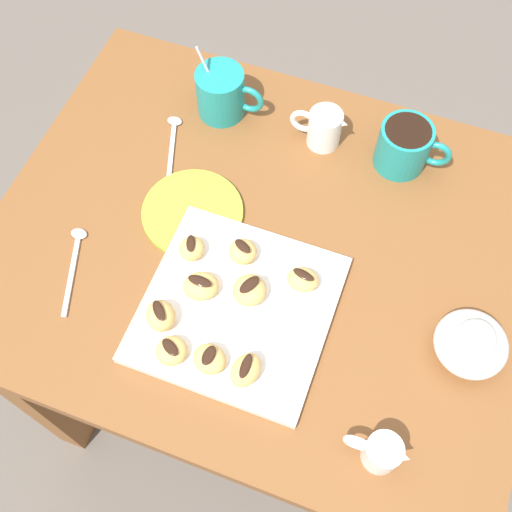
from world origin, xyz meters
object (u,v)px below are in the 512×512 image
object	(u,v)px
cream_pitcher_white	(324,127)
chocolate_sauce_pitcher	(381,452)
coffee_mug_teal_left	(222,92)
beignet_8	(212,360)
ice_cream_bowl	(472,343)
beignet_7	(243,252)
pastry_plate_square	(238,309)
beignet_5	(201,286)
beignet_4	(250,290)
beignet_2	(171,351)
beignet_0	(161,316)
beignet_3	(303,280)
dining_table	(262,282)
coffee_mug_teal_right	(405,145)
beignet_6	(192,249)
saucer_lime_left	(193,212)
beignet_1	(246,370)

from	to	relation	value
cream_pitcher_white	chocolate_sauce_pitcher	xyz separation A→B (m)	(0.24, -0.51, -0.01)
coffee_mug_teal_left	beignet_8	distance (m)	0.50
chocolate_sauce_pitcher	beignet_8	xyz separation A→B (m)	(-0.27, 0.04, 0.00)
ice_cream_bowl	beignet_8	bearing A→B (deg)	-155.82
beignet_7	pastry_plate_square	bearing A→B (deg)	-74.77
ice_cream_bowl	beignet_5	bearing A→B (deg)	-172.61
beignet_4	beignet_2	bearing A→B (deg)	-119.71
beignet_0	beignet_7	bearing A→B (deg)	62.55
beignet_2	beignet_3	distance (m)	0.23
dining_table	coffee_mug_teal_right	bearing A→B (deg)	54.20
beignet_3	beignet_5	xyz separation A→B (m)	(-0.15, -0.07, 0.00)
coffee_mug_teal_right	beignet_8	xyz separation A→B (m)	(-0.17, -0.47, -0.02)
beignet_2	beignet_6	distance (m)	0.17
pastry_plate_square	beignet_8	xyz separation A→B (m)	(-0.00, -0.10, 0.02)
beignet_0	beignet_3	distance (m)	0.23
dining_table	ice_cream_bowl	xyz separation A→B (m)	(0.36, -0.07, 0.19)
coffee_mug_teal_right	pastry_plate_square	bearing A→B (deg)	-114.36
chocolate_sauce_pitcher	beignet_0	distance (m)	0.37
pastry_plate_square	beignet_4	world-z (taller)	beignet_4
pastry_plate_square	cream_pitcher_white	xyz separation A→B (m)	(0.02, 0.37, 0.03)
saucer_lime_left	beignet_5	size ratio (longest dim) A/B	3.11
beignet_5	beignet_6	size ratio (longest dim) A/B	1.26
saucer_lime_left	dining_table	bearing A→B (deg)	-3.99
chocolate_sauce_pitcher	saucer_lime_left	world-z (taller)	chocolate_sauce_pitcher
cream_pitcher_white	beignet_7	size ratio (longest dim) A/B	2.29
beignet_1	beignet_7	size ratio (longest dim) A/B	1.21
dining_table	chocolate_sauce_pitcher	distance (m)	0.43
dining_table	chocolate_sauce_pitcher	size ratio (longest dim) A/B	9.89
dining_table	beignet_3	bearing A→B (deg)	-34.00
dining_table	beignet_5	size ratio (longest dim) A/B	16.36
coffee_mug_teal_left	coffee_mug_teal_right	xyz separation A→B (m)	(0.34, 0.00, -0.00)
pastry_plate_square	chocolate_sauce_pitcher	size ratio (longest dim) A/B	3.13
dining_table	coffee_mug_teal_right	distance (m)	0.36
dining_table	beignet_2	world-z (taller)	beignet_2
chocolate_sauce_pitcher	beignet_0	world-z (taller)	chocolate_sauce_pitcher
saucer_lime_left	beignet_1	world-z (taller)	beignet_1
dining_table	beignet_8	distance (m)	0.30
beignet_2	beignet_3	world-z (taller)	beignet_3
pastry_plate_square	beignet_4	size ratio (longest dim) A/B	5.39
beignet_5	pastry_plate_square	bearing A→B (deg)	-5.36
pastry_plate_square	beignet_5	distance (m)	0.07
beignet_8	dining_table	bearing A→B (deg)	91.04
beignet_3	beignet_7	xyz separation A→B (m)	(-0.11, 0.01, 0.00)
ice_cream_bowl	beignet_6	bearing A→B (deg)	179.59
beignet_1	beignet_3	distance (m)	0.17
chocolate_sauce_pitcher	beignet_6	distance (m)	0.42
pastry_plate_square	beignet_4	distance (m)	0.04
coffee_mug_teal_right	saucer_lime_left	size ratio (longest dim) A/B	0.75
dining_table	coffee_mug_teal_left	size ratio (longest dim) A/B	6.49
cream_pitcher_white	saucer_lime_left	world-z (taller)	cream_pitcher_white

